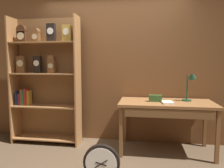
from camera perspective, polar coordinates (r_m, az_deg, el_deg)
name	(u,v)px	position (r m, az deg, el deg)	size (l,w,h in m)	color
back_wood_panel	(114,68)	(3.77, 0.64, 4.28)	(4.80, 0.05, 2.60)	brown
bookshelf	(44,78)	(3.84, -17.79, 1.66)	(1.18, 0.33, 2.16)	#9E6B3D
workbench	(166,107)	(3.38, 14.41, -6.12)	(1.44, 0.71, 0.80)	brown
desk_lamp	(190,83)	(3.49, 20.34, 0.36)	(0.21, 0.21, 0.47)	#1E472D
toolbox_small	(155,98)	(3.36, 11.57, -3.78)	(0.20, 0.09, 0.10)	#2D5123
open_repair_manual	(167,102)	(3.26, 14.67, -4.81)	(0.16, 0.22, 0.03)	silver
round_clock_large	(102,164)	(2.61, -2.82, -20.65)	(0.43, 0.11, 0.47)	black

